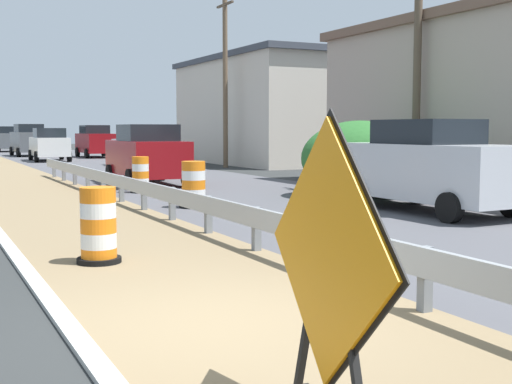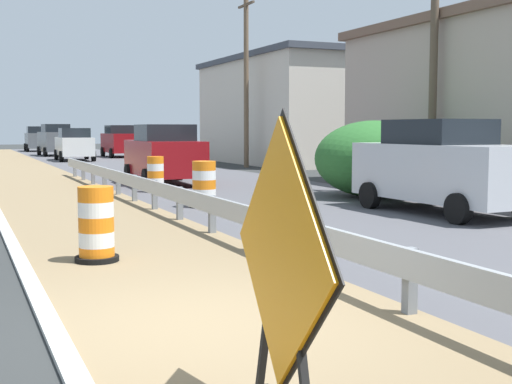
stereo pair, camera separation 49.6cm
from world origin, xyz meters
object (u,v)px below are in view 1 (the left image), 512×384
Objects in this scene: car_lead_far_lane at (147,154)px; car_lead_near_lane at (29,140)px; car_mid_far_lane at (431,166)px; car_distant_b at (49,144)px; traffic_barrel_nearest at (99,229)px; warning_sign_diamond at (328,262)px; traffic_barrel_close at (194,187)px; car_trailing_near_lane at (140,147)px; traffic_barrel_mid at (141,176)px; utility_pole_near at (418,53)px; utility_pole_mid at (225,78)px; car_trailing_far_lane at (9,139)px; car_distant_a at (95,141)px.

car_lead_near_lane is at bearing 2.35° from car_lead_far_lane.
car_mid_far_lane is 1.02× the size of car_distant_b.
traffic_barrel_nearest is 0.24× the size of car_lead_far_lane.
warning_sign_diamond is 0.48× the size of car_lead_near_lane.
traffic_barrel_close is (3.70, 5.80, 0.02)m from traffic_barrel_nearest.
car_trailing_near_lane is (4.08, 18.10, 0.45)m from traffic_barrel_close.
warning_sign_diamond is 1.91× the size of traffic_barrel_mid.
car_trailing_near_lane is 1.03× the size of car_lead_far_lane.
car_lead_near_lane reaches higher than warning_sign_diamond.
utility_pole_near is (2.86, 4.03, 3.11)m from car_mid_far_lane.
car_mid_far_lane is 0.56× the size of utility_pole_mid.
car_trailing_far_lane is at bearing -1.20° from car_lead_near_lane.
traffic_barrel_close is at bearing -174.33° from utility_pole_near.
traffic_barrel_nearest is 10.80m from traffic_barrel_mid.
car_lead_near_lane reaches higher than traffic_barrel_close.
traffic_barrel_mid is 0.13× the size of utility_pole_mid.
car_mid_far_lane is (0.50, -21.40, 0.10)m from car_trailing_near_lane.
car_distant_b is (-3.16, 7.99, 0.01)m from car_trailing_near_lane.
warning_sign_diamond is 0.25× the size of utility_pole_mid.
car_trailing_near_lane is 0.56× the size of utility_pole_mid.
car_trailing_near_lane is at bearing 179.48° from car_mid_far_lane.
car_trailing_far_lane is 0.51× the size of utility_pole_near.
car_lead_far_lane is at bearing 69.91° from traffic_barrel_nearest.
traffic_barrel_nearest is 13.44m from utility_pole_near.
car_trailing_near_lane is at bearing -156.40° from car_distant_b.
utility_pole_near reaches higher than traffic_barrel_close.
car_lead_far_lane is at bearing -128.96° from utility_pole_mid.
car_trailing_far_lane is at bearing -177.17° from car_mid_far_lane.
car_distant_b is 0.55× the size of utility_pole_mid.
warning_sign_diamond is at bearing -10.79° from car_distant_a.
car_lead_near_lane is (4.57, 39.94, 0.61)m from traffic_barrel_nearest.
utility_pole_mid is at bearing -37.03° from car_lead_far_lane.
car_lead_near_lane reaches higher than car_lead_far_lane.
car_distant_a is 15.39m from utility_pole_mid.
car_distant_a reaches higher than traffic_barrel_mid.
car_lead_near_lane is at bearing -137.66° from car_distant_a.
car_mid_far_lane is at bearing -127.73° from warning_sign_diamond.
traffic_barrel_close is 0.25× the size of car_distant_b.
utility_pole_mid is (7.64, 10.97, 3.88)m from traffic_barrel_mid.
utility_pole_near reaches higher than car_mid_far_lane.
utility_pole_near is at bearing -125.20° from warning_sign_diamond.
traffic_barrel_mid is (3.60, 16.16, -0.58)m from warning_sign_diamond.
car_trailing_far_lane is (-0.19, 10.19, -0.07)m from car_lead_near_lane.
traffic_barrel_nearest is 13.89m from car_lead_far_lane.
car_trailing_far_lane is at bearing 2.76° from car_distant_b.
car_trailing_near_lane is at bearing 73.35° from traffic_barrel_mid.
car_mid_far_lane is (3.51, -10.53, 0.03)m from car_lead_far_lane.
car_lead_far_lane is at bearing -178.03° from car_trailing_far_lane.
traffic_barrel_close is 0.25× the size of car_lead_far_lane.
utility_pole_mid reaches higher than traffic_barrel_mid.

